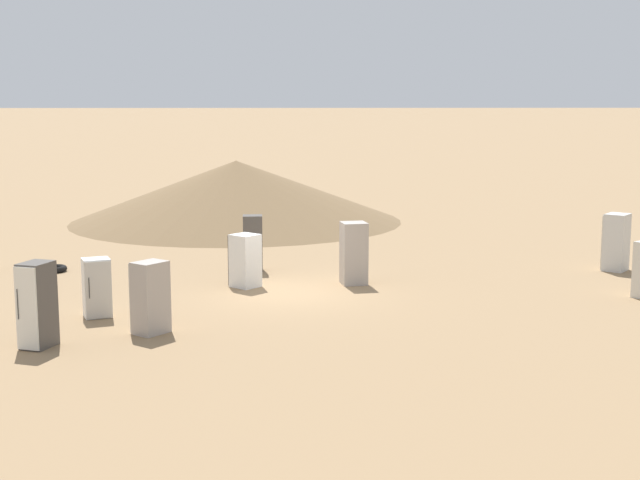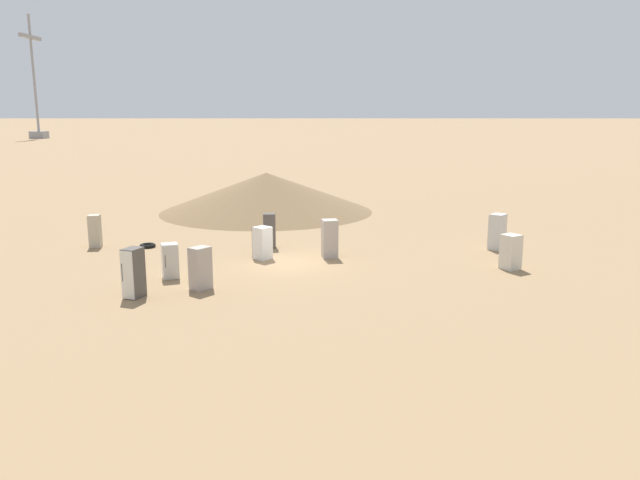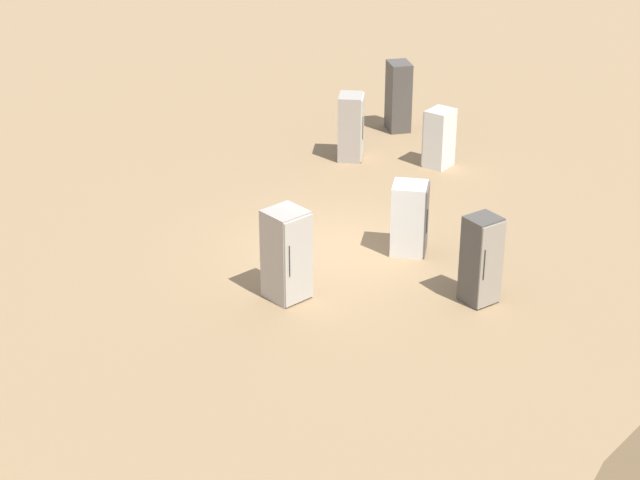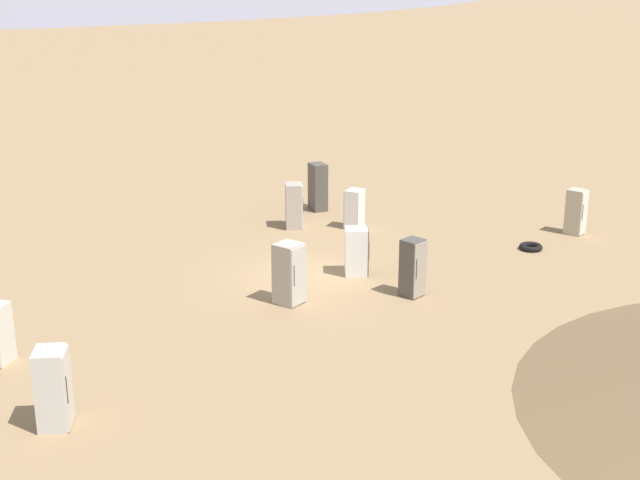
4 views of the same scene
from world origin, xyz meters
name	(u,v)px [view 1 (image 1 of 4)]	position (x,y,z in m)	size (l,w,h in m)	color
ground_plane	(290,293)	(0.00, 0.00, 0.00)	(1000.00, 1000.00, 0.00)	#937551
dirt_mound	(236,191)	(-14.99, -2.34, 1.35)	(14.63, 14.63, 2.69)	brown
discarded_fridge_1	(354,253)	(-1.23, 1.88, 0.91)	(0.86, 0.82, 1.83)	#A89E93
discarded_fridge_2	(37,305)	(5.28, -5.52, 0.95)	(0.92, 0.78, 1.89)	#4C4742
discarded_fridge_3	(616,242)	(-2.99, 10.33, 0.91)	(1.00, 0.99, 1.82)	silver
discarded_fridge_4	(253,243)	(-3.36, -1.15, 0.89)	(0.63, 0.62, 1.77)	#4C4742
discarded_fridge_6	(97,288)	(2.57, -4.80, 0.74)	(0.79, 0.81, 1.48)	white
discarded_fridge_7	(245,261)	(-0.92, -1.29, 0.77)	(0.98, 0.99, 1.54)	white
discarded_fridge_8	(150,298)	(4.18, -3.23, 0.85)	(0.95, 0.94, 1.69)	#A89E93
scrap_tire	(54,269)	(-3.41, -7.43, 0.09)	(0.80, 0.80, 0.19)	black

